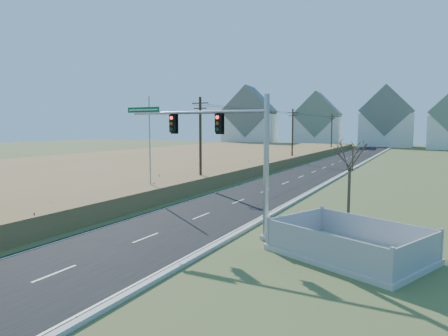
{
  "coord_description": "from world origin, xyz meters",
  "views": [
    {
      "loc": [
        13.52,
        -19.03,
        6.12
      ],
      "look_at": [
        1.62,
        4.25,
        3.4
      ],
      "focal_mm": 32.0,
      "sensor_mm": 36.0,
      "label": 1
    }
  ],
  "objects_px": {
    "flagpole": "(150,159)",
    "bare_tree": "(350,154)",
    "traffic_signal_mast": "(234,151)",
    "open_sign": "(284,231)",
    "fence_enclosure": "(349,250)"
  },
  "relations": [
    {
      "from": "flagpole",
      "to": "bare_tree",
      "type": "height_order",
      "value": "flagpole"
    },
    {
      "from": "flagpole",
      "to": "bare_tree",
      "type": "xyz_separation_m",
      "value": [
        16.54,
        -2.74,
        1.13
      ]
    },
    {
      "from": "traffic_signal_mast",
      "to": "open_sign",
      "type": "xyz_separation_m",
      "value": [
        2.61,
        1.06,
        -4.45
      ]
    },
    {
      "from": "traffic_signal_mast",
      "to": "open_sign",
      "type": "height_order",
      "value": "traffic_signal_mast"
    },
    {
      "from": "fence_enclosure",
      "to": "bare_tree",
      "type": "relative_size",
      "value": 1.42
    },
    {
      "from": "flagpole",
      "to": "traffic_signal_mast",
      "type": "bearing_deg",
      "value": -31.24
    },
    {
      "from": "traffic_signal_mast",
      "to": "bare_tree",
      "type": "bearing_deg",
      "value": 36.0
    },
    {
      "from": "traffic_signal_mast",
      "to": "bare_tree",
      "type": "height_order",
      "value": "traffic_signal_mast"
    },
    {
      "from": "flagpole",
      "to": "bare_tree",
      "type": "relative_size",
      "value": 1.52
    },
    {
      "from": "traffic_signal_mast",
      "to": "fence_enclosure",
      "type": "bearing_deg",
      "value": -7.46
    },
    {
      "from": "open_sign",
      "to": "flagpole",
      "type": "relative_size",
      "value": 0.07
    },
    {
      "from": "traffic_signal_mast",
      "to": "flagpole",
      "type": "distance_m",
      "value": 12.88
    },
    {
      "from": "open_sign",
      "to": "flagpole",
      "type": "xyz_separation_m",
      "value": [
        -13.57,
        5.59,
        3.13
      ]
    },
    {
      "from": "traffic_signal_mast",
      "to": "open_sign",
      "type": "bearing_deg",
      "value": 23.03
    },
    {
      "from": "flagpole",
      "to": "bare_tree",
      "type": "distance_m",
      "value": 16.8
    }
  ]
}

